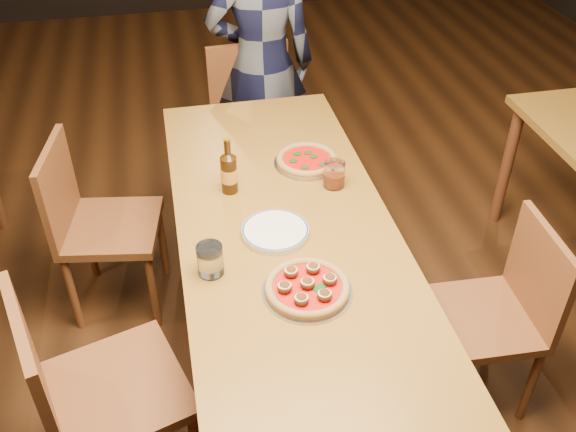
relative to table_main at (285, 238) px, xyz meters
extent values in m
plane|color=black|center=(0.00, 0.00, -0.68)|extent=(9.00, 9.00, 0.00)
cube|color=brown|center=(0.00, 0.00, 0.05)|extent=(0.80, 2.00, 0.04)
cylinder|color=#5B2F1A|center=(-0.34, 0.94, -0.32)|extent=(0.06, 0.06, 0.71)
cylinder|color=#5B2F1A|center=(0.34, 0.94, -0.32)|extent=(0.06, 0.06, 0.71)
cylinder|color=#5B2F1A|center=(1.36, 0.74, -0.32)|extent=(0.06, 0.06, 0.71)
cylinder|color=#B7B7BF|center=(0.00, -0.37, 0.07)|extent=(0.30, 0.30, 0.01)
cylinder|color=tan|center=(0.00, -0.37, 0.08)|extent=(0.28, 0.28, 0.02)
torus|color=tan|center=(0.00, -0.37, 0.09)|extent=(0.28, 0.28, 0.03)
cylinder|color=#A81409|center=(0.00, -0.37, 0.09)|extent=(0.22, 0.22, 0.00)
cylinder|color=#B7B7BF|center=(0.17, 0.38, 0.07)|extent=(0.28, 0.28, 0.01)
cylinder|color=tan|center=(0.17, 0.38, 0.09)|extent=(0.26, 0.26, 0.02)
torus|color=tan|center=(0.17, 0.38, 0.09)|extent=(0.26, 0.26, 0.03)
cylinder|color=#A81409|center=(0.17, 0.38, 0.10)|extent=(0.20, 0.20, 0.00)
cylinder|color=white|center=(-0.05, -0.06, 0.08)|extent=(0.24, 0.24, 0.02)
cylinder|color=black|center=(-0.17, 0.25, 0.15)|extent=(0.06, 0.06, 0.16)
cylinder|color=black|center=(-0.17, 0.25, 0.27)|extent=(0.03, 0.03, 0.08)
cylinder|color=gold|center=(-0.17, 0.25, 0.15)|extent=(0.07, 0.07, 0.06)
cylinder|color=white|center=(-0.30, -0.21, 0.13)|extent=(0.09, 0.09, 0.11)
cylinder|color=#963810|center=(0.24, 0.20, 0.13)|extent=(0.09, 0.09, 0.11)
imported|color=black|center=(0.14, 1.30, 0.11)|extent=(0.60, 0.42, 1.58)
camera|label=1|loc=(-0.37, -1.85, 1.54)|focal=40.00mm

